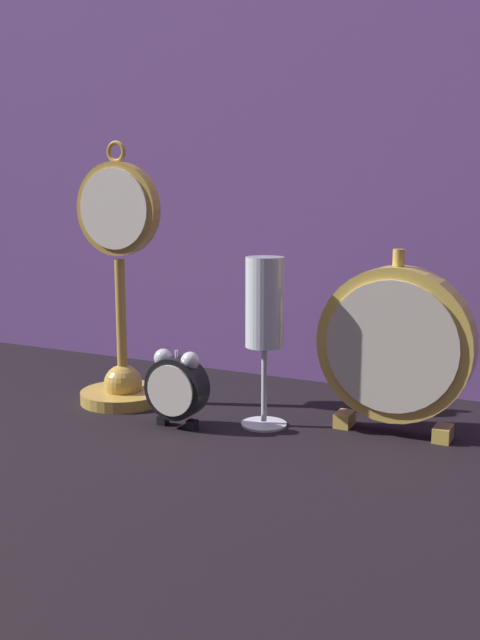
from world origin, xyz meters
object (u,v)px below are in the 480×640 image
pocket_watch_on_stand (121,309)px  alarm_clock_twin_bell (177,385)px  mantel_clock_silver (395,345)px  champagne_flute (265,314)px

pocket_watch_on_stand → alarm_clock_twin_bell: size_ratio=3.64×
alarm_clock_twin_bell → mantel_clock_silver: (0.25, 0.10, 0.06)m
pocket_watch_on_stand → champagne_flute: 0.22m
pocket_watch_on_stand → mantel_clock_silver: (0.38, 0.04, -0.02)m
alarm_clock_twin_bell → mantel_clock_silver: size_ratio=0.44×
alarm_clock_twin_bell → champagne_flute: size_ratio=0.46×
alarm_clock_twin_bell → champagne_flute: bearing=30.5°
alarm_clock_twin_bell → pocket_watch_on_stand: bearing=154.1°
mantel_clock_silver → champagne_flute: bearing=-164.7°
mantel_clock_silver → alarm_clock_twin_bell: bearing=-158.5°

